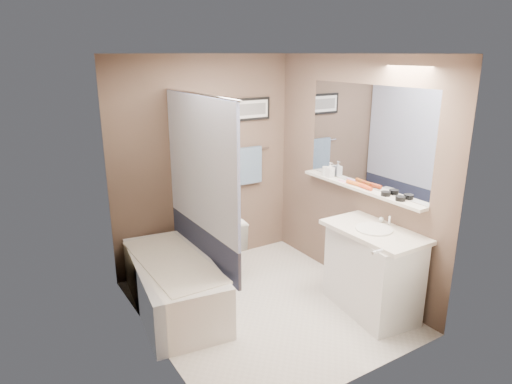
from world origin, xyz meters
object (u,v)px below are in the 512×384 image
vanity (372,272)px  hair_brush_front (364,186)px  toilet (221,244)px  candle_bowl_far (386,194)px  candle_bowl_near (400,198)px  hair_brush_back (356,184)px  glass_jar (326,171)px  bathtub (174,285)px  soap_bottle (330,170)px

vanity → hair_brush_front: 0.84m
toilet → candle_bowl_far: size_ratio=7.87×
candle_bowl_near → hair_brush_back: size_ratio=0.41×
candle_bowl_near → glass_jar: 1.04m
vanity → glass_jar: size_ratio=9.00×
candle_bowl_near → candle_bowl_far: 0.18m
toilet → candle_bowl_far: bearing=136.2°
toilet → glass_jar: bearing=162.9°
bathtub → hair_brush_back: size_ratio=6.82×
candle_bowl_near → vanity: bearing=152.5°
hair_brush_back → bathtub: bearing=162.6°
vanity → soap_bottle: 1.20m
candle_bowl_near → hair_brush_front: bearing=90.0°
candle_bowl_far → soap_bottle: bearing=90.0°
toilet → vanity: size_ratio=0.79×
bathtub → glass_jar: 2.01m
bathtub → candle_bowl_far: candle_bowl_far is taller
bathtub → hair_brush_back: bearing=-9.8°
glass_jar → hair_brush_back: bearing=-90.0°
toilet → candle_bowl_near: bearing=133.0°
toilet → hair_brush_front: 1.70m
candle_bowl_near → hair_brush_front: (0.00, 0.46, 0.00)m
candle_bowl_far → hair_brush_back: bearing=90.0°
toilet → hair_brush_back: 1.63m
toilet → candle_bowl_far: 1.90m
hair_brush_back → soap_bottle: size_ratio=1.35×
candle_bowl_far → hair_brush_back: (0.00, 0.40, 0.00)m
bathtub → hair_brush_back: hair_brush_back is taller
bathtub → candle_bowl_near: bearing=-24.9°
hair_brush_front → hair_brush_back: 0.12m
bathtub → toilet: (0.74, 0.42, 0.10)m
soap_bottle → vanity: bearing=-101.9°
toilet → glass_jar: glass_jar is taller
bathtub → candle_bowl_far: bearing=-20.7°
candle_bowl_far → glass_jar: bearing=90.0°
candle_bowl_near → soap_bottle: size_ratio=0.55×
hair_brush_front → toilet: bearing=133.5°
candle_bowl_far → candle_bowl_near: bearing=-90.0°
candle_bowl_far → glass_jar: glass_jar is taller
bathtub → hair_brush_front: bearing=-13.2°
hair_brush_front → soap_bottle: 0.52m
toilet → vanity: 1.69m
candle_bowl_far → soap_bottle: soap_bottle is taller
soap_bottle → hair_brush_back: bearing=-90.0°
candle_bowl_near → candle_bowl_far: same height
glass_jar → bathtub: bearing=176.9°
candle_bowl_near → hair_brush_front: size_ratio=0.41×
hair_brush_front → vanity: bearing=-117.1°
hair_brush_front → glass_jar: glass_jar is taller
toilet → hair_brush_front: (1.04, -1.10, 0.78)m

